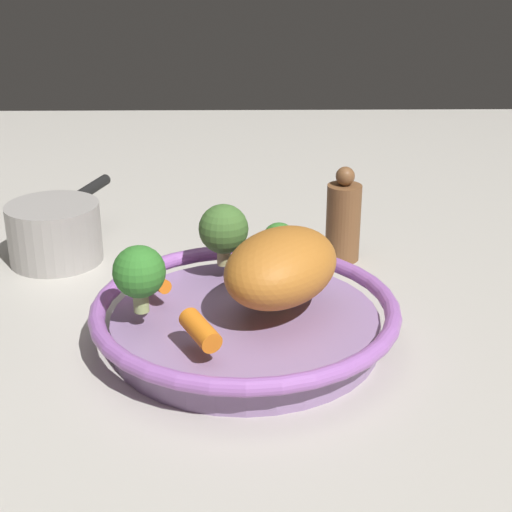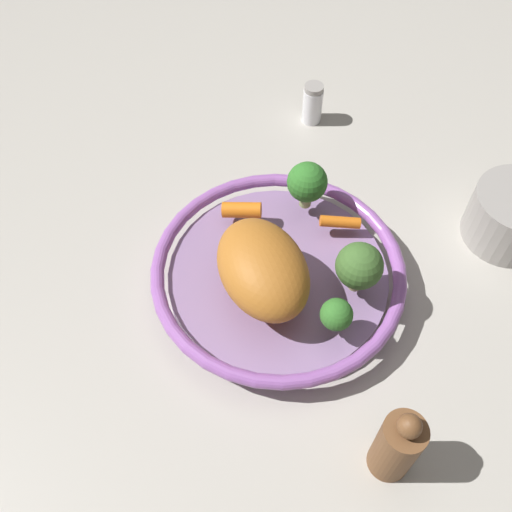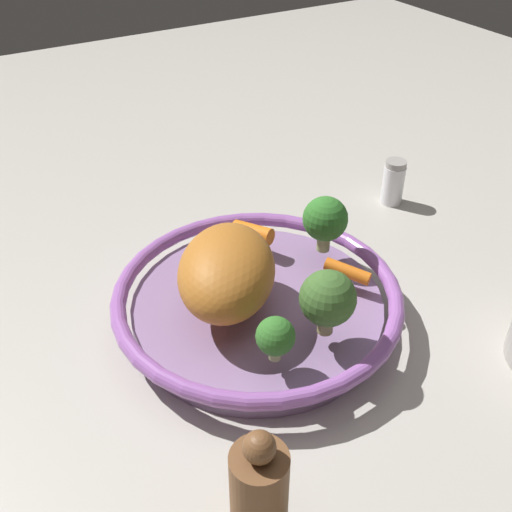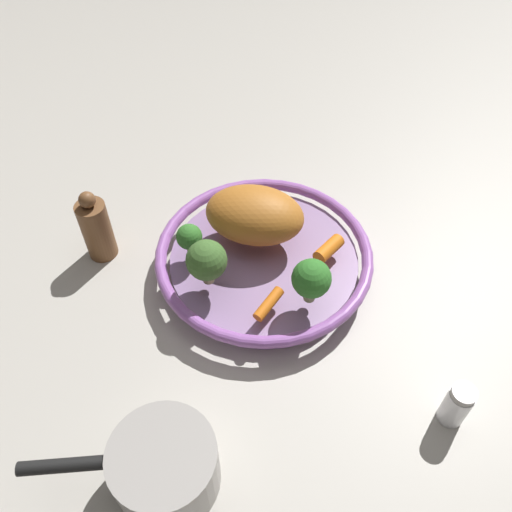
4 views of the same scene
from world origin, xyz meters
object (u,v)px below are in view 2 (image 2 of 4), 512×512
(broccoli_floret_mid, at_px, (336,315))
(roast_chicken_piece, at_px, (264,269))
(broccoli_floret_large, at_px, (359,266))
(serving_bowl, at_px, (278,275))
(baby_carrot_center, at_px, (340,222))
(baby_carrot_left, at_px, (242,210))
(salt_shaker, at_px, (312,104))
(broccoli_floret_edge, at_px, (307,183))
(pepper_mill, at_px, (397,446))

(broccoli_floret_mid, bearing_deg, roast_chicken_piece, -91.21)
(broccoli_floret_large, bearing_deg, serving_bowl, -75.67)
(baby_carrot_center, xyz_separation_m, broccoli_floret_large, (0.08, 0.06, 0.04))
(baby_carrot_left, bearing_deg, serving_bowl, 63.24)
(roast_chicken_piece, xyz_separation_m, salt_shaker, (-0.36, -0.13, -0.05))
(broccoli_floret_large, bearing_deg, salt_shaker, -142.10)
(broccoli_floret_edge, distance_m, pepper_mill, 0.35)
(baby_carrot_left, bearing_deg, broccoli_floret_edge, 135.82)
(baby_carrot_left, bearing_deg, broccoli_floret_mid, 66.12)
(roast_chicken_piece, relative_size, baby_carrot_left, 2.84)
(serving_bowl, bearing_deg, broccoli_floret_mid, 68.63)
(broccoli_floret_mid, relative_size, broccoli_floret_large, 0.66)
(roast_chicken_piece, height_order, broccoli_floret_edge, roast_chicken_piece)
(baby_carrot_left, bearing_deg, roast_chicken_piece, 47.29)
(broccoli_floret_mid, distance_m, broccoli_floret_edge, 0.20)
(salt_shaker, xyz_separation_m, pepper_mill, (0.45, 0.36, 0.02))
(baby_carrot_left, xyz_separation_m, broccoli_floret_mid, (0.08, 0.19, 0.02))
(roast_chicken_piece, distance_m, pepper_mill, 0.25)
(roast_chicken_piece, relative_size, broccoli_floret_large, 2.03)
(broccoli_floret_mid, height_order, broccoli_floret_edge, broccoli_floret_edge)
(broccoli_floret_mid, bearing_deg, serving_bowl, -111.37)
(baby_carrot_left, height_order, salt_shaker, baby_carrot_left)
(serving_bowl, xyz_separation_m, pepper_mill, (0.13, 0.23, 0.03))
(salt_shaker, bearing_deg, broccoli_floret_edge, 26.98)
(salt_shaker, bearing_deg, baby_carrot_left, 8.93)
(broccoli_floret_edge, bearing_deg, broccoli_floret_large, 55.37)
(broccoli_floret_large, height_order, salt_shaker, broccoli_floret_large)
(broccoli_floret_large, height_order, pepper_mill, pepper_mill)
(broccoli_floret_large, bearing_deg, pepper_mill, 39.81)
(baby_carrot_center, height_order, broccoli_floret_large, broccoli_floret_large)
(baby_carrot_left, relative_size, broccoli_floret_mid, 1.08)
(broccoli_floret_mid, bearing_deg, baby_carrot_center, -154.17)
(baby_carrot_center, height_order, salt_shaker, salt_shaker)
(broccoli_floret_mid, distance_m, broccoli_floret_large, 0.07)
(baby_carrot_left, relative_size, pepper_mill, 0.41)
(pepper_mill, bearing_deg, roast_chicken_piece, -112.59)
(broccoli_floret_large, xyz_separation_m, pepper_mill, (0.16, 0.13, -0.04))
(salt_shaker, relative_size, pepper_mill, 0.54)
(broccoli_floret_mid, height_order, pepper_mill, pepper_mill)
(broccoli_floret_mid, height_order, salt_shaker, broccoli_floret_mid)
(serving_bowl, bearing_deg, broccoli_floret_edge, -167.65)
(serving_bowl, height_order, broccoli_floret_mid, broccoli_floret_mid)
(baby_carrot_left, distance_m, salt_shaker, 0.28)
(serving_bowl, xyz_separation_m, roast_chicken_piece, (0.04, 0.00, 0.06))
(baby_carrot_left, relative_size, salt_shaker, 0.75)
(baby_carrot_left, distance_m, pepper_mill, 0.36)
(broccoli_floret_edge, bearing_deg, baby_carrot_left, -44.18)
(broccoli_floret_large, bearing_deg, broccoli_floret_mid, 5.50)
(baby_carrot_center, relative_size, broccoli_floret_large, 0.73)
(roast_chicken_piece, distance_m, broccoli_floret_large, 0.11)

